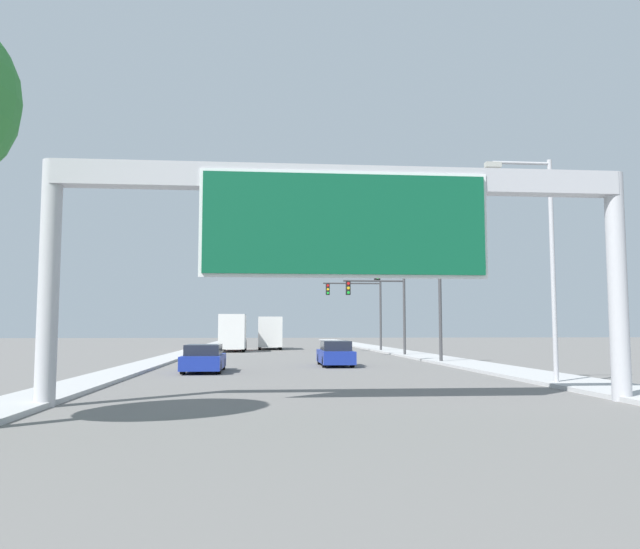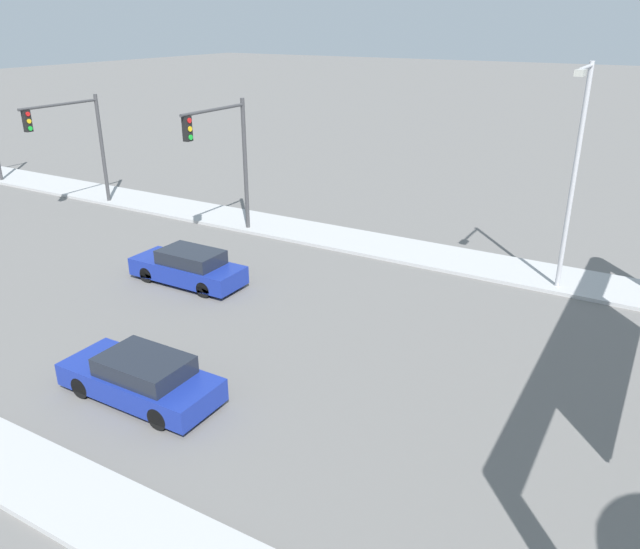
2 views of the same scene
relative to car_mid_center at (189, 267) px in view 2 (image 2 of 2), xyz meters
The scene contains 5 objects.
car_mid_center is the anchor object (origin of this frame).
car_near_center 8.29m from the car_mid_center, 147.66° to the right, with size 1.88×4.73×1.35m.
traffic_light_near_intersection 6.86m from the car_mid_center, 20.62° to the left, with size 4.36×0.32×6.50m.
traffic_light_mid_block 13.56m from the car_mid_center, 66.70° to the left, with size 4.87×0.32×6.12m.
street_lamp_right 15.19m from the car_mid_center, 63.33° to the right, with size 2.63×0.28×8.60m.
Camera 2 is at (-15.67, 19.67, 9.93)m, focal length 35.00 mm.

